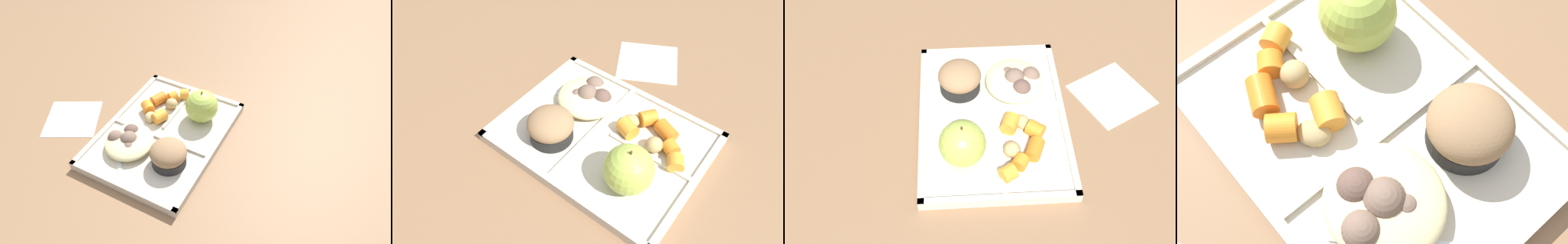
{
  "view_description": "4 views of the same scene",
  "coord_description": "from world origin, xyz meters",
  "views": [
    {
      "loc": [
        0.46,
        0.32,
        0.61
      ],
      "look_at": [
        -0.05,
        0.06,
        0.04
      ],
      "focal_mm": 33.2,
      "sensor_mm": 36.0,
      "label": 1
    },
    {
      "loc": [
        -0.21,
        0.32,
        0.49
      ],
      "look_at": [
        0.02,
        0.01,
        0.04
      ],
      "focal_mm": 33.49,
      "sensor_mm": 36.0,
      "label": 2
    },
    {
      "loc": [
        -0.5,
        0.05,
        0.64
      ],
      "look_at": [
        -0.03,
        0.02,
        0.04
      ],
      "focal_mm": 42.14,
      "sensor_mm": 36.0,
      "label": 3
    },
    {
      "loc": [
        0.15,
        -0.13,
        0.45
      ],
      "look_at": [
        0.01,
        -0.01,
        0.06
      ],
      "focal_mm": 47.56,
      "sensor_mm": 36.0,
      "label": 4
    }
  ],
  "objects": [
    {
      "name": "meatball_center",
      "position": [
        0.07,
        -0.07,
        0.03
      ],
      "size": [
        0.04,
        0.04,
        0.04
      ],
      "primitive_type": "sphere",
      "color": "#755B4C",
      "rests_on": "lunch_tray"
    },
    {
      "name": "bran_muffin",
      "position": [
        0.07,
        0.05,
        0.04
      ],
      "size": [
        0.08,
        0.08,
        0.05
      ],
      "color": "black",
      "rests_on": "lunch_tray"
    },
    {
      "name": "lunch_tray",
      "position": [
        -0.0,
        -0.0,
        0.01
      ],
      "size": [
        0.34,
        0.25,
        0.02
      ],
      "color": "beige",
      "rests_on": "ground"
    },
    {
      "name": "potato_chunk_large",
      "position": [
        -0.08,
        -0.03,
        0.03
      ],
      "size": [
        0.03,
        0.03,
        0.03
      ],
      "primitive_type": "ellipsoid",
      "rotation": [
        0.0,
        0.0,
        2.91
      ],
      "color": "tan",
      "rests_on": "lunch_tray"
    },
    {
      "name": "carrot_slice_large",
      "position": [
        -0.03,
        -0.03,
        0.03
      ],
      "size": [
        0.04,
        0.04,
        0.03
      ],
      "primitive_type": "cylinder",
      "rotation": [
        0.0,
        1.57,
        5.9
      ],
      "color": "orange",
      "rests_on": "lunch_tray"
    },
    {
      "name": "plastic_fork",
      "position": [
        0.1,
        -0.05,
        0.02
      ],
      "size": [
        0.12,
        0.11,
        0.0
      ],
      "color": "silver",
      "rests_on": "lunch_tray"
    },
    {
      "name": "meatball_side",
      "position": [
        0.08,
        -0.03,
        0.03
      ],
      "size": [
        0.03,
        0.03,
        0.03
      ],
      "primitive_type": "sphere",
      "color": "#755B4C",
      "rests_on": "lunch_tray"
    },
    {
      "name": "carrot_slice_diagonal",
      "position": [
        -0.08,
        -0.06,
        0.03
      ],
      "size": [
        0.04,
        0.04,
        0.03
      ],
      "primitive_type": "cylinder",
      "rotation": [
        0.0,
        1.57,
        2.73
      ],
      "color": "orange",
      "rests_on": "lunch_tray"
    },
    {
      "name": "carrot_slice_edge",
      "position": [
        -0.04,
        -0.07,
        0.03
      ],
      "size": [
        0.04,
        0.04,
        0.03
      ],
      "primitive_type": "cylinder",
      "rotation": [
        0.0,
        1.57,
        4.07
      ],
      "color": "orange",
      "rests_on": "lunch_tray"
    },
    {
      "name": "ground",
      "position": [
        0.0,
        0.0,
        0.0
      ],
      "size": [
        6.0,
        6.0,
        0.0
      ],
      "primitive_type": "plane",
      "color": "#846042"
    },
    {
      "name": "meatball_front",
      "position": [
        0.07,
        -0.04,
        0.03
      ],
      "size": [
        0.04,
        0.04,
        0.04
      ],
      "primitive_type": "sphere",
      "color": "#755B4C",
      "rests_on": "lunch_tray"
    },
    {
      "name": "carrot_slice_near_corner",
      "position": [
        -0.11,
        -0.04,
        0.03
      ],
      "size": [
        0.03,
        0.03,
        0.02
      ],
      "primitive_type": "cylinder",
      "rotation": [
        0.0,
        1.57,
        5.72
      ],
      "color": "orange",
      "rests_on": "lunch_tray"
    },
    {
      "name": "carrot_slice_center",
      "position": [
        -0.13,
        -0.01,
        0.03
      ],
      "size": [
        0.03,
        0.03,
        0.03
      ],
      "primitive_type": "cylinder",
      "rotation": [
        0.0,
        1.57,
        5.24
      ],
      "color": "orange",
      "rests_on": "lunch_tray"
    },
    {
      "name": "potato_chunk_wedge",
      "position": [
        -0.02,
        -0.05,
        0.02
      ],
      "size": [
        0.04,
        0.04,
        0.02
      ],
      "primitive_type": "ellipsoid",
      "rotation": [
        0.0,
        0.0,
        0.56
      ],
      "color": "tan",
      "rests_on": "lunch_tray"
    },
    {
      "name": "green_apple",
      "position": [
        -0.08,
        0.05,
        0.05
      ],
      "size": [
        0.08,
        0.08,
        0.08
      ],
      "color": "#A8C14C",
      "rests_on": "lunch_tray"
    },
    {
      "name": "egg_noodle_pile",
      "position": [
        0.07,
        -0.04,
        0.03
      ],
      "size": [
        0.11,
        0.1,
        0.03
      ],
      "primitive_type": "ellipsoid",
      "color": "beige",
      "rests_on": "lunch_tray"
    },
    {
      "name": "meatball_back",
      "position": [
        0.04,
        -0.05,
        0.03
      ],
      "size": [
        0.04,
        0.04,
        0.04
      ],
      "primitive_type": "sphere",
      "color": "brown",
      "rests_on": "lunch_tray"
    }
  ]
}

